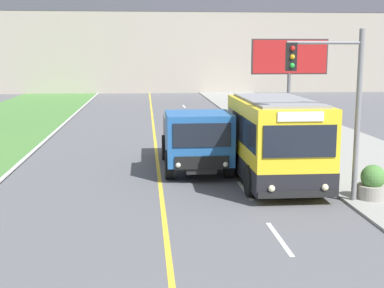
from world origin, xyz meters
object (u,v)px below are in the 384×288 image
Objects in this scene: traffic_light_mast at (336,93)px; billboard_large at (290,59)px; planter_round_near at (373,184)px; planter_round_second at (314,153)px; city_bus at (276,141)px; dump_truck at (196,141)px; planter_round_third at (283,133)px; planter_round_far at (260,120)px.

traffic_light_mast is 0.96× the size of billboard_large.
planter_round_near is 1.01× the size of planter_round_second.
planter_round_second is (-0.19, 5.18, -0.01)m from planter_round_near.
billboard_large is 5.17× the size of planter_round_near.
dump_truck is at bearing 140.63° from city_bus.
billboard_large is 11.99m from planter_round_third.
planter_round_third is at bearing -106.35° from billboard_large.
dump_truck is 5.88× the size of planter_round_near.
billboard_large is 5.24× the size of planter_round_third.
planter_round_second is at bearing -90.87° from planter_round_third.
planter_round_near is (-3.12, -21.36, -3.48)m from billboard_large.
billboard_large is at bearing 64.39° from dump_truck.
city_bus is 5.56× the size of planter_round_near.
traffic_light_mast is at bearing -101.70° from billboard_large.
planter_round_far is at bearing 89.80° from planter_round_second.
planter_round_second is at bearing -101.55° from billboard_large.
city_bus is 19.92m from billboard_large.
planter_round_third is at bearing 50.39° from dump_truck.
billboard_large is (5.56, 18.96, 2.53)m from city_bus.
dump_truck is 12.08m from planter_round_far.
dump_truck is 4.88m from planter_round_second.
city_bus is 5.70× the size of planter_round_far.
planter_round_third is 5.18m from planter_round_far.
planter_round_near is 15.54m from planter_round_far.
planter_round_third is at bearing 90.60° from planter_round_near.
planter_round_far is (0.04, 10.36, -0.01)m from planter_round_second.
traffic_light_mast is at bearing -51.65° from dump_truck.
city_bus is 3.31m from traffic_light_mast.
billboard_large is at bearing 81.69° from planter_round_near.
dump_truck is at bearing 137.97° from planter_round_near.
planter_round_far is (-0.15, 15.54, -0.01)m from planter_round_near.
planter_round_far is at bearing -119.31° from billboard_large.
city_bus is at bearing -99.90° from planter_round_far.
planter_round_third reaches higher than planter_round_far.
dump_truck reaches higher than planter_round_second.
billboard_large is 5.23× the size of planter_round_second.
traffic_light_mast is at bearing -96.65° from planter_round_third.
planter_round_far is at bearing 66.44° from dump_truck.
traffic_light_mast is at bearing -94.31° from planter_round_far.
city_bus reaches higher than planter_round_near.
dump_truck is 5.96× the size of planter_round_second.
traffic_light_mast reaches higher than planter_round_third.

